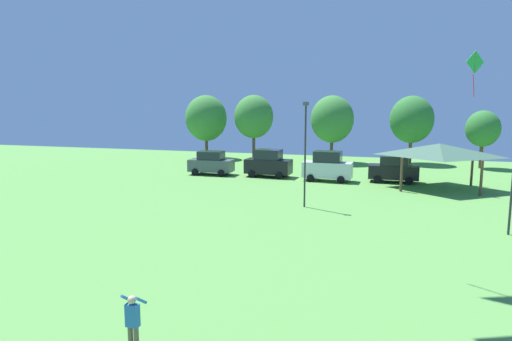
# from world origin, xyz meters

# --- Properties ---
(person_standing_near_foreground) EXTENTS (0.52, 0.51, 1.76)m
(person_standing_near_foreground) POSITION_xyz_m (-3.03, 11.85, 1.00)
(person_standing_near_foreground) COLOR brown
(person_standing_near_foreground) RESTS_ON ground
(kite_flying_0) EXTENTS (1.30, 0.99, 3.24)m
(kite_flying_0) POSITION_xyz_m (8.75, 37.68, 9.46)
(kite_flying_0) COLOR green
(parked_car_leftmost) EXTENTS (4.23, 2.15, 2.24)m
(parked_car_leftmost) POSITION_xyz_m (-12.97, 41.50, 1.11)
(parked_car_leftmost) COLOR #4C5156
(parked_car_leftmost) RESTS_ON ground
(parked_car_second_from_left) EXTENTS (4.26, 2.18, 2.53)m
(parked_car_second_from_left) POSITION_xyz_m (-7.45, 41.85, 1.23)
(parked_car_second_from_left) COLOR black
(parked_car_second_from_left) RESTS_ON ground
(parked_car_third_from_left) EXTENTS (4.27, 2.06, 2.62)m
(parked_car_third_from_left) POSITION_xyz_m (-1.92, 41.15, 1.27)
(parked_car_third_from_left) COLOR silver
(parked_car_third_from_left) RESTS_ON ground
(parked_car_rightmost_in_row) EXTENTS (4.14, 2.05, 2.28)m
(parked_car_rightmost_in_row) POSITION_xyz_m (3.60, 42.14, 1.13)
(parked_car_rightmost_in_row) COLOR black
(parked_car_rightmost_in_row) RESTS_ON ground
(park_pavilion) EXTENTS (7.23, 5.57, 3.60)m
(park_pavilion) POSITION_xyz_m (6.97, 40.22, 3.08)
(park_pavilion) COLOR brown
(park_pavilion) RESTS_ON ground
(light_post_0) EXTENTS (0.36, 0.20, 6.84)m
(light_post_0) POSITION_xyz_m (-1.96, 30.73, 3.83)
(light_post_0) COLOR #2D2D33
(light_post_0) RESTS_ON ground
(treeline_tree_0) EXTENTS (5.02, 5.02, 7.65)m
(treeline_tree_0) POSITION_xyz_m (-18.40, 53.22, 4.88)
(treeline_tree_0) COLOR brown
(treeline_tree_0) RESTS_ON ground
(treeline_tree_1) EXTENTS (4.57, 4.57, 7.64)m
(treeline_tree_1) POSITION_xyz_m (-12.27, 52.98, 5.11)
(treeline_tree_1) COLOR brown
(treeline_tree_1) RESTS_ON ground
(treeline_tree_2) EXTENTS (4.82, 4.82, 7.57)m
(treeline_tree_2) POSITION_xyz_m (-3.23, 53.68, 4.90)
(treeline_tree_2) COLOR brown
(treeline_tree_2) RESTS_ON ground
(treeline_tree_3) EXTENTS (4.74, 4.74, 7.52)m
(treeline_tree_3) POSITION_xyz_m (5.32, 55.26, 4.91)
(treeline_tree_3) COLOR brown
(treeline_tree_3) RESTS_ON ground
(treeline_tree_4) EXTENTS (3.40, 3.40, 5.98)m
(treeline_tree_4) POSITION_xyz_m (12.26, 53.57, 4.09)
(treeline_tree_4) COLOR brown
(treeline_tree_4) RESTS_ON ground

